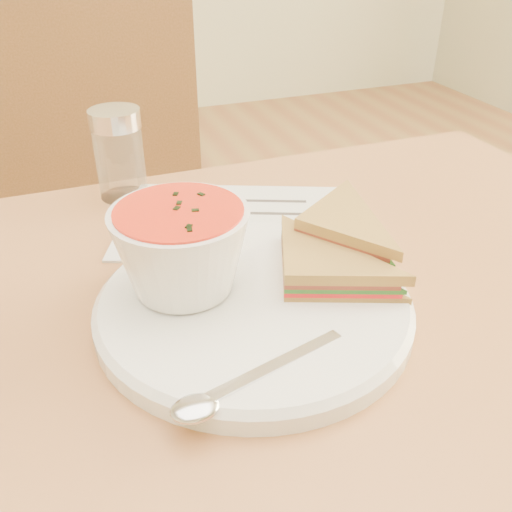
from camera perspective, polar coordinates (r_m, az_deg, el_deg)
name	(u,v)px	position (r m, az deg, el deg)	size (l,w,h in m)	color
chair_far	(108,258)	(1.15, -14.56, -0.16)	(0.44, 0.44, 0.98)	brown
plate	(254,307)	(0.53, -0.23, -5.09)	(0.29, 0.29, 0.02)	white
soup_bowl	(182,254)	(0.52, -7.42, 0.20)	(0.12, 0.12, 0.09)	white
sandwich_half_a	(284,292)	(0.51, 2.84, -3.59)	(0.12, 0.12, 0.04)	#AF863D
sandwich_half_b	(294,234)	(0.57, 3.81, 2.20)	(0.11, 0.11, 0.04)	#AF863D
spoon	(256,376)	(0.44, 0.00, -11.93)	(0.19, 0.04, 0.01)	silver
paper_menu	(233,221)	(0.69, -2.27, 3.54)	(0.27, 0.20, 0.00)	silver
condiment_shaker	(119,154)	(0.76, -13.51, 9.88)	(0.06, 0.06, 0.12)	silver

